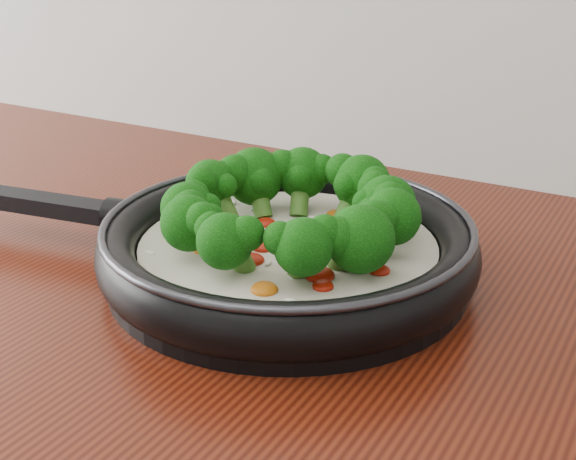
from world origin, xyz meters
The scene contains 1 object.
skillet centered at (0.08, 1.12, 0.94)m, with size 0.59×0.41×0.10m.
Camera 1 is at (0.41, 0.55, 1.22)m, focal length 47.06 mm.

